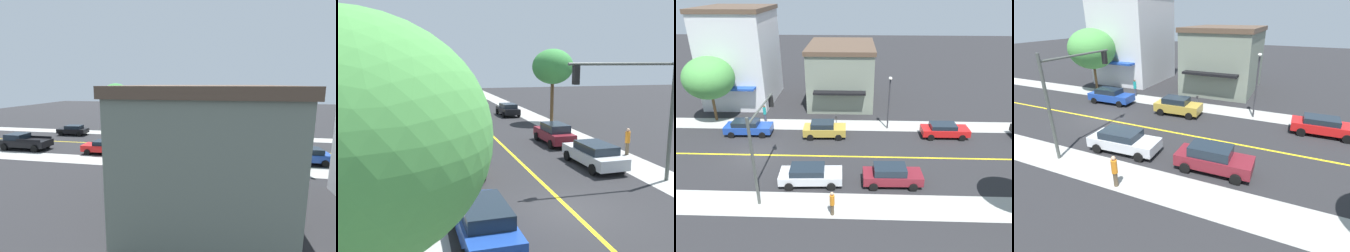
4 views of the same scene
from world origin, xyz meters
The scene contains 18 objects.
ground_plane centered at (0.00, 0.00, 0.00)m, with size 140.00×140.00×0.00m, color #262628.
sidewalk_left centered at (-6.57, 0.00, 0.00)m, with size 2.65×126.00×0.01m, color #9E9E99.
road_centerline_stripe centered at (0.00, 0.00, 0.00)m, with size 0.20×126.00×0.00m, color yellow.
street_tree_left_near centered at (7.34, 21.06, 5.66)m, with size 4.13×4.13×7.44m.
street_tree_right_corner centered at (-7.45, -6.62, 4.88)m, with size 5.32×5.32×7.15m.
fire_hydrant centered at (-5.69, -1.11, 0.37)m, with size 0.44×0.24×0.76m.
parking_meter centered at (-6.11, 6.96, 0.85)m, with size 0.12×0.18×1.28m.
traffic_light_mast centered at (4.73, 2.32, 4.43)m, with size 5.90×0.32×6.56m.
street_lamp centered at (-5.99, 12.41, 3.52)m, with size 0.70×0.36×5.59m.
red_sedan_left_curb centered at (-4.22, 17.87, 0.75)m, with size 2.02×4.61×1.40m.
maroon_sedan_right_curb centered at (3.93, 11.76, 0.82)m, with size 1.99×4.49×1.59m.
black_sedan_right_curb centered at (4.09, 26.51, 0.75)m, with size 2.12×4.26×1.42m.
gold_sedan_left_curb centered at (-3.86, 5.91, 0.83)m, with size 2.14×4.24×1.58m.
silver_sedan_right_curb centered at (4.00, 5.57, 0.77)m, with size 2.24×4.83×1.45m.
blue_sedan_left_curb centered at (-4.10, -1.86, 0.79)m, with size 2.07×4.71×1.50m.
black_pickup_truck centered at (-4.09, 27.69, 0.89)m, with size 2.42×5.69×1.76m.
pedestrian_teal_shirt centered at (-7.37, -1.04, 0.99)m, with size 0.34×0.34×1.85m.
pedestrian_orange_shirt centered at (7.48, 7.50, 0.98)m, with size 0.32×0.32×1.82m.
Camera 2 is at (-6.17, -13.30, 6.22)m, focal length 38.48 mm.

